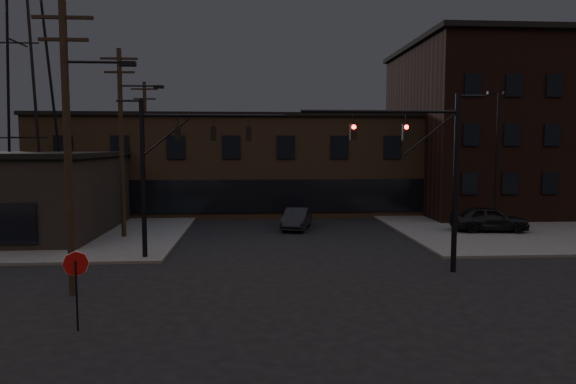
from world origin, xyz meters
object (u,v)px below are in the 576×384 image
object	(u,v)px
stop_sign	(76,272)
traffic_signal_near	(431,163)
parked_car_lot_a	(489,219)
car_crossing	(297,219)
parked_car_lot_b	(558,206)
traffic_signal_far	(169,160)

from	to	relation	value
stop_sign	traffic_signal_near	bearing A→B (deg)	25.90
parked_car_lot_a	car_crossing	size ratio (longest dim) A/B	1.11
stop_sign	parked_car_lot_b	distance (m)	37.89
car_crossing	parked_car_lot_b	bearing A→B (deg)	25.95
stop_sign	parked_car_lot_a	bearing A→B (deg)	38.03
parked_car_lot_a	traffic_signal_far	bearing A→B (deg)	114.23
stop_sign	car_crossing	world-z (taller)	stop_sign
traffic_signal_far	parked_car_lot_b	bearing A→B (deg)	25.09
traffic_signal_far	car_crossing	bearing A→B (deg)	51.50
parked_car_lot_a	parked_car_lot_b	xyz separation A→B (m)	(9.05, 7.10, -0.09)
traffic_signal_near	parked_car_lot_a	distance (m)	12.89
traffic_signal_near	parked_car_lot_a	world-z (taller)	traffic_signal_near
parked_car_lot_b	car_crossing	world-z (taller)	parked_car_lot_b
traffic_signal_far	stop_sign	bearing A→B (deg)	-97.32
traffic_signal_far	parked_car_lot_a	size ratio (longest dim) A/B	1.65
parked_car_lot_b	parked_car_lot_a	bearing A→B (deg)	119.00
traffic_signal_far	parked_car_lot_b	size ratio (longest dim) A/B	1.58
parked_car_lot_b	car_crossing	xyz separation A→B (m)	(-21.39, -4.37, -0.16)
parked_car_lot_a	stop_sign	bearing A→B (deg)	134.44
traffic_signal_far	stop_sign	distance (m)	10.55
traffic_signal_near	parked_car_lot_b	xyz separation A→B (m)	(16.47, 16.87, -4.05)
traffic_signal_near	car_crossing	distance (m)	14.07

